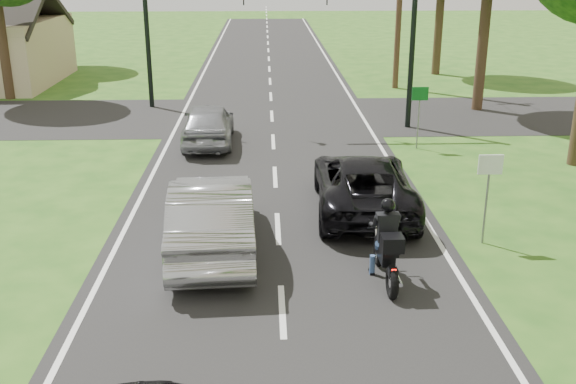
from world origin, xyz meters
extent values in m
plane|color=#255217|center=(0.00, 0.00, 0.00)|extent=(140.00, 140.00, 0.00)
cube|color=black|center=(0.00, 10.00, 0.01)|extent=(8.00, 100.00, 0.01)
cube|color=black|center=(0.00, 16.00, 0.01)|extent=(60.00, 7.00, 0.01)
torus|color=black|center=(2.10, 1.91, 0.32)|extent=(0.15, 0.63, 0.63)
torus|color=black|center=(2.14, 0.48, 0.32)|extent=(0.17, 0.69, 0.69)
cube|color=black|center=(2.12, 1.29, 0.60)|extent=(0.29, 0.91, 0.29)
sphere|color=black|center=(2.11, 1.53, 0.77)|extent=(0.32, 0.32, 0.32)
cube|color=black|center=(2.13, 0.96, 0.77)|extent=(0.34, 0.53, 0.10)
cube|color=#FF0C07|center=(2.14, 0.38, 0.62)|extent=(0.10, 0.03, 0.05)
cylinder|color=silver|center=(2.28, 0.77, 0.30)|extent=(0.10, 0.76, 0.09)
cylinder|color=black|center=(2.11, 1.72, 0.94)|extent=(0.59, 0.05, 0.03)
cube|color=black|center=(2.13, 0.67, 1.06)|extent=(0.43, 0.39, 0.30)
cube|color=black|center=(2.12, 1.15, 1.18)|extent=(0.39, 0.22, 0.57)
sphere|color=black|center=(2.12, 1.22, 1.63)|extent=(0.29, 0.29, 0.29)
cylinder|color=navy|center=(1.90, 1.46, 0.22)|extent=(0.12, 0.12, 0.43)
cylinder|color=navy|center=(2.32, 1.47, 0.22)|extent=(0.12, 0.12, 0.43)
imported|color=black|center=(2.23, 5.21, 0.74)|extent=(2.61, 5.30, 1.45)
imported|color=#A5A5A9|center=(-1.49, 2.82, 0.85)|extent=(2.07, 5.16, 1.67)
imported|color=#95969C|center=(-2.26, 11.80, 0.74)|extent=(1.76, 4.27, 1.45)
cylinder|color=black|center=(5.20, 14.00, 3.00)|extent=(0.20, 0.20, 6.00)
cylinder|color=black|center=(-5.20, 18.00, 3.00)|extent=(0.20, 0.20, 6.00)
cylinder|color=slate|center=(4.70, 3.00, 1.00)|extent=(0.05, 0.05, 2.00)
cube|color=silver|center=(4.70, 2.97, 1.90)|extent=(0.55, 0.04, 0.45)
cylinder|color=slate|center=(4.90, 11.00, 1.00)|extent=(0.05, 0.05, 2.00)
cube|color=#0C591E|center=(4.90, 10.97, 1.90)|extent=(0.55, 0.04, 0.45)
cylinder|color=#332316|center=(8.80, 17.00, 3.50)|extent=(0.44, 0.44, 7.00)
cylinder|color=#332316|center=(9.20, 26.00, 3.22)|extent=(0.44, 0.44, 6.44)
cylinder|color=#332316|center=(-12.00, 20.00, 3.08)|extent=(0.44, 0.44, 6.16)
cylinder|color=#332316|center=(-14.00, 30.00, 3.36)|extent=(0.44, 0.44, 6.72)
camera|label=1|loc=(-0.28, -11.09, 6.30)|focal=42.00mm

